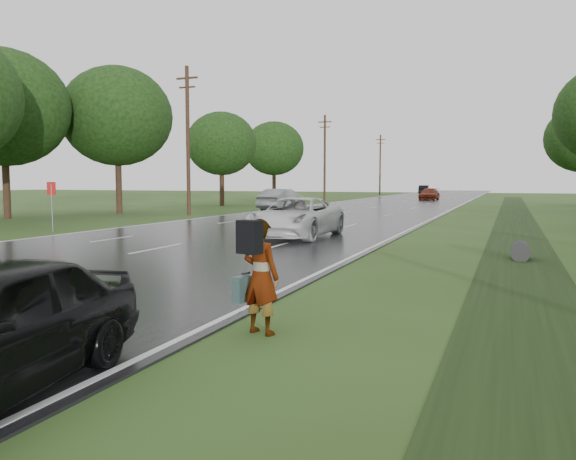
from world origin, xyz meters
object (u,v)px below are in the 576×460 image
at_px(road_sign, 52,196).
at_px(silver_sedan, 282,200).
at_px(white_pickup, 296,217).
at_px(pedestrian, 259,275).

bearing_deg(road_sign, silver_sedan, 81.24).
bearing_deg(silver_sedan, road_sign, 85.36).
xyz_separation_m(white_pickup, silver_sedan, (-8.37, 18.85, 0.03)).
height_order(white_pickup, silver_sedan, silver_sedan).
bearing_deg(silver_sedan, white_pickup, 118.06).
bearing_deg(white_pickup, pedestrian, -72.09).
bearing_deg(pedestrian, silver_sedan, -53.75).
relative_size(pedestrian, silver_sedan, 0.34).
distance_m(white_pickup, silver_sedan, 20.62).
xyz_separation_m(road_sign, silver_sedan, (3.13, 20.33, -0.75)).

